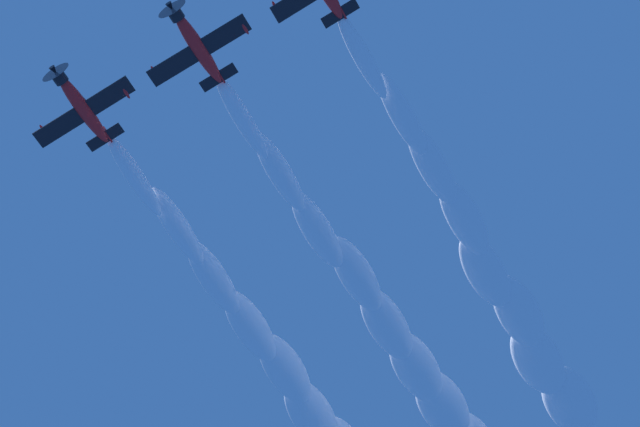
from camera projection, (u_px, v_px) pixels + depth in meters
airplane_left_wingman at (196, 45)px, 87.15m from camera, size 7.86×8.72×3.17m
airplane_right_wingman at (81, 106)px, 89.37m from camera, size 7.86×8.65×3.14m
smoke_trail_lead at (515, 311)px, 104.78m from camera, size 50.86×12.27×8.00m
smoke_trail_left_wingman at (413, 362)px, 105.67m from camera, size 50.55×12.15×7.98m
smoke_trail_right_wingman at (311, 408)px, 107.94m from camera, size 50.12×12.72×8.03m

